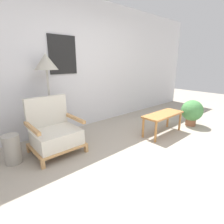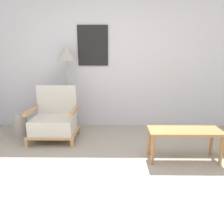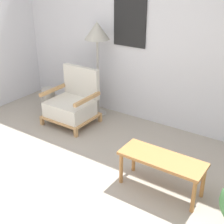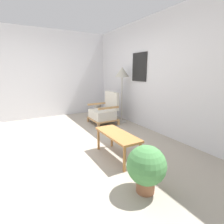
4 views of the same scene
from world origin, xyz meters
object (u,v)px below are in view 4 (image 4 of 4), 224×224
object	(u,v)px
vase	(98,111)
potted_plant	(146,166)
armchair	(104,112)
floor_lamp	(122,75)
coffee_table	(117,137)

from	to	relation	value
vase	potted_plant	distance (m)	3.62
armchair	vase	size ratio (longest dim) A/B	2.05
floor_lamp	coffee_table	size ratio (longest dim) A/B	1.63
floor_lamp	potted_plant	distance (m)	3.20
armchair	coffee_table	xyz separation A→B (m)	(1.94, -0.74, 0.04)
armchair	potted_plant	bearing A→B (deg)	-17.52
coffee_table	vase	size ratio (longest dim) A/B	2.23
floor_lamp	vase	distance (m)	1.43
coffee_table	potted_plant	bearing A→B (deg)	-9.77
floor_lamp	vase	size ratio (longest dim) A/B	3.64
armchair	vase	xyz separation A→B (m)	(-0.61, 0.09, -0.11)
floor_lamp	potted_plant	size ratio (longest dim) A/B	2.63
floor_lamp	vase	world-z (taller)	floor_lamp
armchair	coffee_table	size ratio (longest dim) A/B	0.92
floor_lamp	potted_plant	world-z (taller)	floor_lamp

